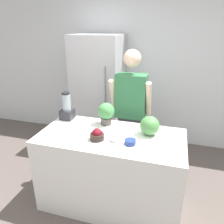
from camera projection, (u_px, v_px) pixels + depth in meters
wall_back at (140, 68)px, 3.68m from camera, size 8.00×0.06×2.60m
counter_island at (111, 170)px, 2.48m from camera, size 1.54×0.77×0.89m
refrigerator at (99, 93)px, 3.63m from camera, size 0.75×0.72×1.84m
person at (130, 112)px, 2.95m from camera, size 0.54×0.27×1.70m
cutting_board at (151, 134)px, 2.31m from camera, size 0.40×0.27×0.01m
watermelon at (150, 126)px, 2.26m from camera, size 0.20×0.20×0.20m
bowl_cherries at (97, 135)px, 2.21m from camera, size 0.14×0.14×0.12m
bowl_cream at (117, 137)px, 2.19m from camera, size 0.12×0.12×0.09m
bowl_small_blue at (130, 142)px, 2.13m from camera, size 0.11×0.11×0.05m
blender at (67, 108)px, 2.67m from camera, size 0.15×0.15×0.34m
potted_plant at (106, 113)px, 2.52m from camera, size 0.19×0.19×0.26m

